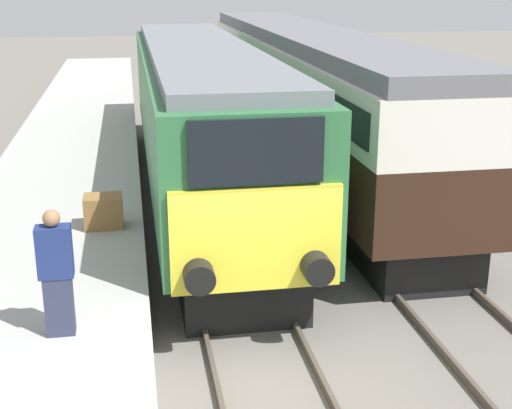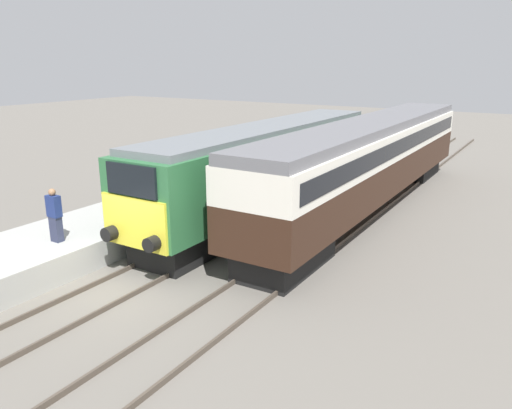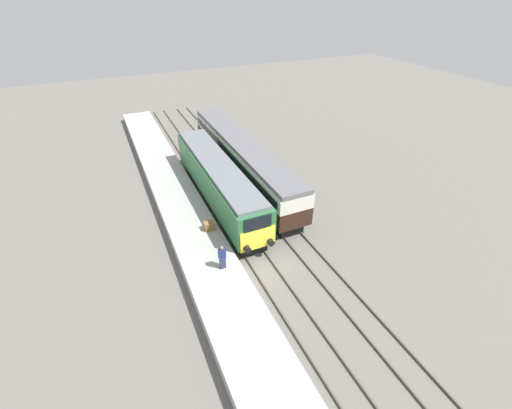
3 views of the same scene
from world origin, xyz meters
TOP-DOWN VIEW (x-y plane):
  - ground_plane at (0.00, 0.00)m, footprint 120.00×120.00m
  - platform_left at (-3.30, 8.00)m, footprint 3.50×50.00m
  - rails_near_track at (0.00, 5.00)m, footprint 1.51×60.00m
  - rails_far_track at (3.40, 5.00)m, footprint 1.50×60.00m
  - locomotive at (0.00, 8.34)m, footprint 2.70×16.08m
  - passenger_carriage at (3.40, 11.33)m, footprint 2.75×19.99m
  - person_on_platform at (-2.71, -0.16)m, footprint 0.44×0.26m
  - luggage_crate at (-2.27, 3.98)m, footprint 0.70×0.56m

SIDE VIEW (x-z plane):
  - ground_plane at x=0.00m, z-range 0.00..0.00m
  - rails_near_track at x=0.00m, z-range 0.00..0.14m
  - rails_far_track at x=3.40m, z-range 0.00..0.14m
  - platform_left at x=-3.30m, z-range 0.00..0.89m
  - luggage_crate at x=-2.27m, z-range 0.89..1.49m
  - person_on_platform at x=-2.71m, z-range 0.89..2.59m
  - locomotive at x=0.00m, z-range 0.25..4.07m
  - passenger_carriage at x=3.40m, z-range 0.43..4.35m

